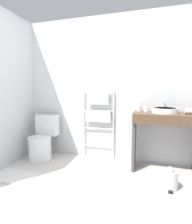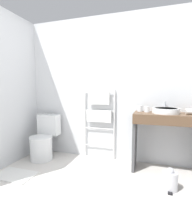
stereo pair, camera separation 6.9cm
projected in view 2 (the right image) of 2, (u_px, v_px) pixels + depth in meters
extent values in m
plane|color=silver|center=(71.00, 214.00, 1.68)|extent=(12.00, 12.00, 0.00)
cube|color=silver|center=(109.00, 90.00, 2.98)|extent=(3.10, 0.12, 2.39)
cube|color=silver|center=(3.00, 89.00, 2.68)|extent=(0.12, 2.18, 2.39)
cylinder|color=white|center=(41.00, 149.00, 2.98)|extent=(0.37, 0.37, 0.38)
cylinder|color=white|center=(41.00, 137.00, 2.96)|extent=(0.39, 0.39, 0.02)
cube|color=white|center=(49.00, 124.00, 3.18)|extent=(0.38, 0.18, 0.37)
cylinder|color=silver|center=(49.00, 114.00, 3.16)|extent=(0.05, 0.05, 0.01)
cylinder|color=silver|center=(85.00, 124.00, 3.09)|extent=(0.02, 0.02, 1.20)
cylinder|color=silver|center=(114.00, 125.00, 2.93)|extent=(0.02, 0.02, 1.20)
cylinder|color=silver|center=(99.00, 146.00, 3.06)|extent=(0.53, 0.02, 0.02)
cylinder|color=silver|center=(99.00, 129.00, 3.02)|extent=(0.53, 0.02, 0.02)
cylinder|color=silver|center=(99.00, 111.00, 2.98)|extent=(0.53, 0.02, 0.02)
cylinder|color=silver|center=(99.00, 92.00, 2.94)|extent=(0.53, 0.02, 0.02)
cube|color=white|center=(99.00, 98.00, 2.93)|extent=(0.37, 0.04, 0.21)
cube|color=white|center=(99.00, 116.00, 2.97)|extent=(0.43, 0.04, 0.20)
cube|color=brown|center=(167.00, 115.00, 2.46)|extent=(0.91, 0.45, 0.03)
cube|color=brown|center=(168.00, 122.00, 2.27)|extent=(0.91, 0.02, 0.10)
cube|color=#4C4C4F|center=(135.00, 141.00, 2.65)|extent=(0.04, 0.39, 0.82)
cylinder|color=white|center=(166.00, 111.00, 2.48)|extent=(0.37, 0.37, 0.07)
cylinder|color=silver|center=(166.00, 108.00, 2.48)|extent=(0.31, 0.31, 0.01)
cylinder|color=silver|center=(165.00, 107.00, 2.64)|extent=(0.02, 0.02, 0.15)
cylinder|color=silver|center=(166.00, 103.00, 2.59)|extent=(0.02, 0.09, 0.02)
cylinder|color=white|center=(140.00, 109.00, 2.69)|extent=(0.08, 0.08, 0.09)
cylinder|color=white|center=(147.00, 109.00, 2.61)|extent=(0.07, 0.07, 0.09)
cylinder|color=white|center=(192.00, 111.00, 2.35)|extent=(0.14, 0.08, 0.08)
cube|color=white|center=(188.00, 111.00, 2.45)|extent=(0.05, 0.10, 0.06)
cylinder|color=silver|center=(170.00, 181.00, 2.08)|extent=(0.18, 0.18, 0.22)
sphere|color=silver|center=(170.00, 171.00, 2.07)|extent=(0.08, 0.08, 0.08)
cube|color=black|center=(170.00, 193.00, 2.00)|extent=(0.05, 0.04, 0.02)
cube|color=silver|center=(15.00, 175.00, 2.44)|extent=(0.56, 0.36, 0.01)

